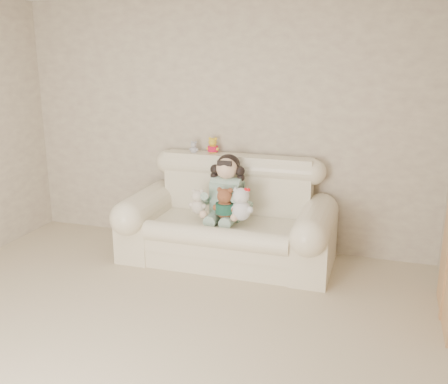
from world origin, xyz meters
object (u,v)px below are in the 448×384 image
at_px(seated_child, 227,187).
at_px(brown_teddy, 225,200).
at_px(sofa, 227,212).
at_px(white_cat, 241,200).
at_px(cream_teddy, 198,199).

bearing_deg(seated_child, brown_teddy, -72.05).
height_order(sofa, white_cat, sofa).
bearing_deg(brown_teddy, cream_teddy, 171.01).
relative_size(brown_teddy, cream_teddy, 1.22).
height_order(sofa, brown_teddy, sofa).
height_order(seated_child, white_cat, seated_child).
xyz_separation_m(sofa, cream_teddy, (-0.27, -0.09, 0.13)).
bearing_deg(sofa, cream_teddy, -161.60).
bearing_deg(cream_teddy, sofa, 34.78).
distance_m(brown_teddy, cream_teddy, 0.31).
bearing_deg(cream_teddy, seated_child, 51.04).
relative_size(sofa, white_cat, 5.38).
relative_size(brown_teddy, white_cat, 0.93).
relative_size(white_cat, cream_teddy, 1.31).
height_order(seated_child, cream_teddy, seated_child).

